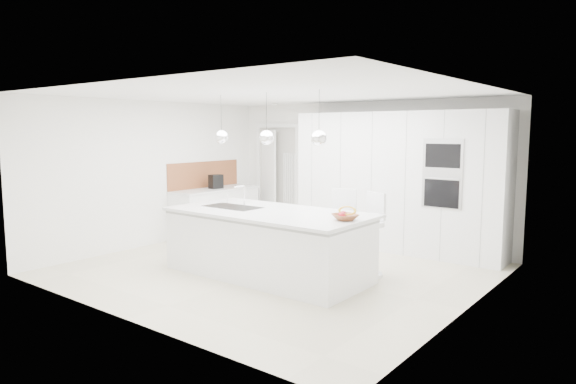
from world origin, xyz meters
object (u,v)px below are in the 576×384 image
Objects in this scene: fruit_bowl at (345,217)px; espresso_machine at (216,182)px; island_base at (267,245)px; bar_stool_left at (339,230)px; bar_stool_right at (370,235)px.

fruit_bowl is 1.16× the size of espresso_machine.
bar_stool_left is at bearing 57.39° from island_base.
fruit_bowl is 0.27× the size of bar_stool_left.
fruit_bowl is (1.21, 0.06, 0.51)m from island_base.
island_base is 1.31m from fruit_bowl.
island_base is at bearing -177.18° from fruit_bowl.
bar_stool_left reaches higher than island_base.
espresso_machine is 3.20m from bar_stool_left.
bar_stool_right is at bearing 36.28° from island_base.
espresso_machine is 0.23× the size of bar_stool_right.
bar_stool_right is at bearing -22.66° from bar_stool_left.
espresso_machine is at bearing 154.08° from bar_stool_left.
espresso_machine is (-2.53, 1.51, 0.60)m from island_base.
bar_stool_left is (0.58, 0.91, 0.14)m from island_base.
fruit_bowl is 1.12m from bar_stool_left.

